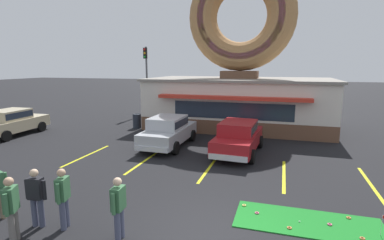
% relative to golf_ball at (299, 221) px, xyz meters
% --- Properties ---
extents(ground_plane, '(160.00, 160.00, 0.00)m').
position_rel_golf_ball_xyz_m(ground_plane, '(-2.22, -1.36, -0.05)').
color(ground_plane, black).
extents(donut_shop_building, '(12.30, 6.75, 10.96)m').
position_rel_golf_ball_xyz_m(donut_shop_building, '(-3.50, 12.58, 3.69)').
color(donut_shop_building, brown).
rests_on(donut_shop_building, ground).
extents(putting_mat, '(3.89, 1.58, 0.03)m').
position_rel_golf_ball_xyz_m(putting_mat, '(0.22, 0.06, -0.04)').
color(putting_mat, '#197523').
rests_on(putting_mat, ground).
extents(mini_donut_near_left, '(0.13, 0.13, 0.04)m').
position_rel_golf_ball_xyz_m(mini_donut_near_left, '(0.77, 0.08, -0.00)').
color(mini_donut_near_left, '#D8667F').
rests_on(mini_donut_near_left, putting_mat).
extents(mini_donut_near_right, '(0.13, 0.13, 0.04)m').
position_rel_golf_ball_xyz_m(mini_donut_near_right, '(1.44, -0.41, -0.00)').
color(mini_donut_near_right, '#D17F47').
rests_on(mini_donut_near_right, putting_mat).
extents(mini_donut_mid_left, '(0.13, 0.13, 0.04)m').
position_rel_golf_ball_xyz_m(mini_donut_mid_left, '(1.32, 0.62, -0.00)').
color(mini_donut_mid_left, '#D17F47').
rests_on(mini_donut_mid_left, putting_mat).
extents(mini_donut_mid_centre, '(0.13, 0.13, 0.04)m').
position_rel_golf_ball_xyz_m(mini_donut_mid_centre, '(-0.27, -0.42, -0.00)').
color(mini_donut_mid_centre, '#D17F47').
rests_on(mini_donut_mid_centre, putting_mat).
extents(mini_donut_mid_right, '(0.13, 0.13, 0.04)m').
position_rel_golf_ball_xyz_m(mini_donut_mid_right, '(-1.15, 0.16, -0.00)').
color(mini_donut_mid_right, '#D8667F').
rests_on(mini_donut_mid_right, putting_mat).
extents(mini_donut_far_left, '(0.13, 0.13, 0.04)m').
position_rel_golf_ball_xyz_m(mini_donut_far_left, '(-1.56, 0.53, -0.00)').
color(mini_donut_far_left, '#E5C666').
rests_on(mini_donut_far_left, putting_mat).
extents(golf_ball, '(0.04, 0.04, 0.04)m').
position_rel_golf_ball_xyz_m(golf_ball, '(0.00, 0.00, 0.00)').
color(golf_ball, white).
rests_on(golf_ball, putting_mat).
extents(putting_flag_pin, '(0.13, 0.01, 0.55)m').
position_rel_golf_ball_xyz_m(putting_flag_pin, '(1.95, -0.09, 0.39)').
color(putting_flag_pin, silver).
rests_on(putting_flag_pin, putting_mat).
extents(car_silver, '(2.01, 4.57, 1.60)m').
position_rel_golf_ball_xyz_m(car_silver, '(-6.29, 6.35, 0.82)').
color(car_silver, '#B2B5BA').
rests_on(car_silver, ground).
extents(car_champagne, '(2.11, 4.62, 1.60)m').
position_rel_golf_ball_xyz_m(car_champagne, '(-16.32, 5.85, 0.82)').
color(car_champagne, '#BCAD89').
rests_on(car_champagne, ground).
extents(car_red, '(2.15, 4.64, 1.60)m').
position_rel_golf_ball_xyz_m(car_red, '(-2.57, 6.07, 0.82)').
color(car_red, maroon).
rests_on(car_red, ground).
extents(pedestrian_blue_sweater_man, '(0.59, 0.29, 1.60)m').
position_rel_golf_ball_xyz_m(pedestrian_blue_sweater_man, '(-6.67, -2.18, 0.83)').
color(pedestrian_blue_sweater_man, '#474C66').
rests_on(pedestrian_blue_sweater_man, ground).
extents(pedestrian_hooded_kid, '(0.26, 0.60, 1.60)m').
position_rel_golf_ball_xyz_m(pedestrian_hooded_kid, '(-4.29, -2.09, 0.83)').
color(pedestrian_hooded_kid, '#474C66').
rests_on(pedestrian_hooded_kid, ground).
extents(pedestrian_leather_jacket_man, '(0.33, 0.58, 1.63)m').
position_rel_golf_ball_xyz_m(pedestrian_leather_jacket_man, '(-5.94, -2.04, 0.85)').
color(pedestrian_leather_jacket_man, '#474C66').
rests_on(pedestrian_leather_jacket_man, ground).
extents(pedestrian_beanie_man, '(0.38, 0.55, 1.66)m').
position_rel_golf_ball_xyz_m(pedestrian_beanie_man, '(-6.66, -2.95, 0.87)').
color(pedestrian_beanie_man, slate).
rests_on(pedestrian_beanie_man, ground).
extents(trash_bin, '(0.57, 0.57, 0.97)m').
position_rel_golf_ball_xyz_m(trash_bin, '(-10.07, 10.09, 0.45)').
color(trash_bin, '#232833').
rests_on(trash_bin, ground).
extents(traffic_light_pole, '(0.28, 0.47, 5.80)m').
position_rel_golf_ball_xyz_m(traffic_light_pole, '(-11.97, 15.76, 3.66)').
color(traffic_light_pole, '#595B60').
rests_on(traffic_light_pole, ground).
extents(parking_stripe_far_left, '(0.12, 3.60, 0.01)m').
position_rel_golf_ball_xyz_m(parking_stripe_far_left, '(-9.41, 3.64, -0.05)').
color(parking_stripe_far_left, yellow).
rests_on(parking_stripe_far_left, ground).
extents(parking_stripe_left, '(0.12, 3.60, 0.01)m').
position_rel_golf_ball_xyz_m(parking_stripe_left, '(-6.41, 3.64, -0.05)').
color(parking_stripe_left, yellow).
rests_on(parking_stripe_left, ground).
extents(parking_stripe_mid_left, '(0.12, 3.60, 0.01)m').
position_rel_golf_ball_xyz_m(parking_stripe_mid_left, '(-3.41, 3.64, -0.05)').
color(parking_stripe_mid_left, yellow).
rests_on(parking_stripe_mid_left, ground).
extents(parking_stripe_centre, '(0.12, 3.60, 0.01)m').
position_rel_golf_ball_xyz_m(parking_stripe_centre, '(-0.41, 3.64, -0.05)').
color(parking_stripe_centre, yellow).
rests_on(parking_stripe_centre, ground).
extents(parking_stripe_mid_right, '(0.12, 3.60, 0.01)m').
position_rel_golf_ball_xyz_m(parking_stripe_mid_right, '(2.59, 3.64, -0.05)').
color(parking_stripe_mid_right, yellow).
rests_on(parking_stripe_mid_right, ground).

